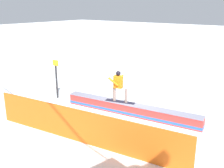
{
  "coord_description": "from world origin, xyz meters",
  "views": [
    {
      "loc": [
        -6.13,
        9.45,
        4.87
      ],
      "look_at": [
        0.26,
        1.04,
        1.69
      ],
      "focal_mm": 42.04,
      "sensor_mm": 36.0,
      "label": 1
    }
  ],
  "objects": [
    {
      "name": "ground_plane",
      "position": [
        0.0,
        0.0,
        0.0
      ],
      "size": [
        120.0,
        120.0,
        0.0
      ],
      "primitive_type": "plane",
      "color": "white"
    },
    {
      "name": "grind_box",
      "position": [
        0.0,
        0.0,
        0.25
      ],
      "size": [
        6.6,
        1.38,
        0.55
      ],
      "color": "red",
      "rests_on": "ground_plane"
    },
    {
      "name": "snowboarder",
      "position": [
        0.59,
        0.09,
        1.35
      ],
      "size": [
        1.45,
        0.64,
        1.47
      ],
      "color": "black",
      "rests_on": "grind_box"
    },
    {
      "name": "safety_fence",
      "position": [
        0.0,
        3.21,
        0.64
      ],
      "size": [
        8.04,
        1.17,
        1.28
      ],
      "primitive_type": "cube",
      "rotation": [
        0.0,
        0.0,
        0.14
      ],
      "color": "orange",
      "rests_on": "ground_plane"
    },
    {
      "name": "trail_marker",
      "position": [
        4.45,
        0.45,
        1.12
      ],
      "size": [
        0.4,
        0.1,
        2.1
      ],
      "color": "#262628",
      "rests_on": "ground_plane"
    }
  ]
}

